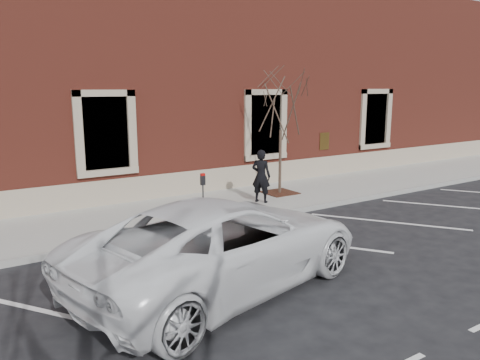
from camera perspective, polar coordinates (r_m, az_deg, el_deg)
ground at (r=13.48m, az=1.39°, el=-5.01°), size 120.00×120.00×0.00m
sidewalk_near at (r=14.89m, az=-2.41°, el=-3.15°), size 40.00×3.50×0.15m
curb_near at (r=13.42m, az=1.51°, el=-4.75°), size 40.00×0.12×0.15m
parking_stripes at (r=11.81m, az=7.47°, el=-7.46°), size 28.00×4.40×0.01m
building_civic at (r=19.82m, az=-11.54°, el=11.66°), size 40.00×8.62×8.00m
man at (r=14.87m, az=2.59°, el=0.48°), size 0.69×0.74×1.70m
parking_meter at (r=12.79m, az=-4.55°, el=-0.98°), size 0.12×0.09×1.33m
tree_grate at (r=16.37m, az=4.85°, el=-1.53°), size 1.07×1.07×0.03m
sapling at (r=15.99m, az=5.01°, el=8.23°), size 2.40×2.40×3.99m
white_truck at (r=8.98m, az=-2.03°, el=-7.71°), size 6.64×4.20×1.71m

